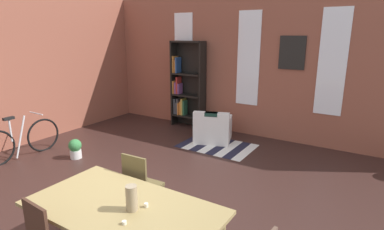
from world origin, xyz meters
TOP-DOWN VIEW (x-y plane):
  - ground_plane at (0.00, 0.00)m, footprint 10.75×10.75m
  - back_wall_brick at (0.00, 4.19)m, footprint 8.82×0.12m
  - window_pane_0 at (-1.83, 4.12)m, footprint 0.55×0.02m
  - window_pane_1 at (0.00, 4.12)m, footprint 0.55×0.02m
  - window_pane_2 at (1.83, 4.12)m, footprint 0.55×0.02m
  - dining_table at (0.70, -0.81)m, footprint 2.02×1.08m
  - vase_on_table at (0.83, -0.81)m, footprint 0.12×0.12m
  - tealight_candle_0 at (0.80, -0.80)m, footprint 0.04×0.04m
  - tealight_candle_1 at (0.93, -1.03)m, footprint 0.04×0.04m
  - tealight_candle_2 at (0.91, -0.70)m, footprint 0.04×0.04m
  - dining_chair_far_left at (0.25, -0.04)m, footprint 0.42×0.42m
  - bookshelf_tall at (-1.64, 3.94)m, footprint 0.92×0.32m
  - armchair_white at (-0.44, 3.24)m, footprint 1.02×1.02m
  - bicycle_second at (-3.21, 0.32)m, footprint 0.44×1.67m
  - potted_plant_by_shelf at (-2.27, 0.87)m, footprint 0.25×0.25m
  - striped_rug at (-0.19, 2.98)m, footprint 1.59×1.10m
  - framed_picture at (1.00, 4.12)m, footprint 0.56×0.03m

SIDE VIEW (x-z plane):
  - ground_plane at x=0.00m, z-range 0.00..0.00m
  - striped_rug at x=-0.19m, z-range 0.00..0.01m
  - potted_plant_by_shelf at x=-2.27m, z-range 0.01..0.40m
  - armchair_white at x=-0.44m, z-range -0.10..0.65m
  - bicycle_second at x=-3.21m, z-range -0.10..0.80m
  - dining_chair_far_left at x=0.25m, z-range 0.04..0.99m
  - dining_table at x=0.70m, z-range 0.30..1.03m
  - tealight_candle_1 at x=0.93m, z-range 0.73..0.76m
  - tealight_candle_0 at x=0.80m, z-range 0.73..0.77m
  - tealight_candle_2 at x=0.91m, z-range 0.73..0.77m
  - vase_on_table at x=0.83m, z-range 0.73..0.99m
  - bookshelf_tall at x=-1.64m, z-range -0.04..2.21m
  - back_wall_brick at x=0.00m, z-range 0.00..3.36m
  - window_pane_0 at x=-1.83m, z-range 0.75..2.94m
  - window_pane_1 at x=0.00m, z-range 0.75..2.94m
  - window_pane_2 at x=1.83m, z-range 0.75..2.94m
  - framed_picture at x=1.00m, z-range 1.66..2.38m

